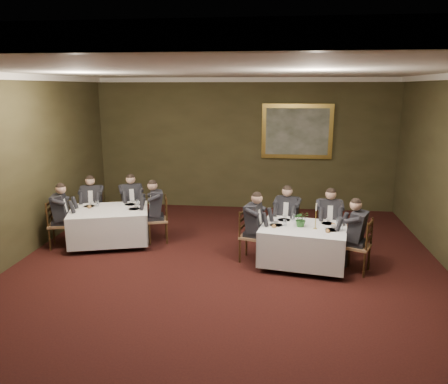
% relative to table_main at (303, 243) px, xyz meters
% --- Properties ---
extents(ground, '(10.00, 10.00, 0.00)m').
position_rel_table_main_xyz_m(ground, '(-1.38, -1.04, -0.45)').
color(ground, black).
rests_on(ground, ground).
extents(ceiling, '(8.00, 10.00, 0.10)m').
position_rel_table_main_xyz_m(ceiling, '(-1.38, -1.04, 3.05)').
color(ceiling, silver).
rests_on(ceiling, back_wall).
extents(back_wall, '(8.00, 0.10, 3.50)m').
position_rel_table_main_xyz_m(back_wall, '(-1.38, 3.96, 1.30)').
color(back_wall, '#34301A').
rests_on(back_wall, ground).
extents(crown_molding, '(8.00, 10.00, 0.12)m').
position_rel_table_main_xyz_m(crown_molding, '(-1.38, -1.04, 2.99)').
color(crown_molding, white).
rests_on(crown_molding, back_wall).
extents(table_main, '(1.72, 1.42, 0.67)m').
position_rel_table_main_xyz_m(table_main, '(0.00, 0.00, 0.00)').
color(table_main, black).
rests_on(table_main, ground).
extents(table_second, '(1.89, 1.63, 0.67)m').
position_rel_table_main_xyz_m(table_second, '(-3.98, 0.70, 0.00)').
color(table_second, black).
rests_on(table_second, ground).
extents(chair_main_backleft, '(0.53, 0.52, 1.00)m').
position_rel_table_main_xyz_m(chair_main_backleft, '(-0.27, 0.85, -0.17)').
color(chair_main_backleft, '#8D6A48').
rests_on(chair_main_backleft, ground).
extents(diner_main_backleft, '(0.51, 0.57, 1.35)m').
position_rel_table_main_xyz_m(diner_main_backleft, '(-0.28, 0.84, 0.06)').
color(diner_main_backleft, black).
rests_on(diner_main_backleft, chair_main_backleft).
extents(chair_main_backright, '(0.45, 0.43, 1.00)m').
position_rel_table_main_xyz_m(chair_main_backright, '(0.54, 0.71, -0.17)').
color(chair_main_backright, '#8D6A48').
rests_on(chair_main_backright, ground).
extents(diner_main_backright, '(0.43, 0.49, 1.35)m').
position_rel_table_main_xyz_m(diner_main_backright, '(0.54, 0.70, 0.06)').
color(diner_main_backright, black).
rests_on(diner_main_backright, chair_main_backright).
extents(chair_main_endleft, '(0.52, 0.53, 1.00)m').
position_rel_table_main_xyz_m(chair_main_endleft, '(-0.96, 0.16, -0.17)').
color(chair_main_endleft, '#8D6A48').
rests_on(chair_main_endleft, ground).
extents(diner_main_endleft, '(0.57, 0.51, 1.35)m').
position_rel_table_main_xyz_m(diner_main_endleft, '(-0.95, 0.16, 0.06)').
color(diner_main_endleft, black).
rests_on(diner_main_endleft, chair_main_endleft).
extents(chair_main_endright, '(0.56, 0.57, 1.00)m').
position_rel_table_main_xyz_m(chair_main_endright, '(0.96, -0.17, -0.17)').
color(chair_main_endright, '#8D6A48').
rests_on(chair_main_endright, ground).
extents(diner_main_endright, '(0.60, 0.56, 1.35)m').
position_rel_table_main_xyz_m(diner_main_endright, '(0.95, -0.16, 0.06)').
color(diner_main_endright, black).
rests_on(diner_main_endright, chair_main_endright).
extents(chair_sec_backleft, '(0.52, 0.50, 1.00)m').
position_rel_table_main_xyz_m(chair_sec_backleft, '(-4.62, 1.37, -0.17)').
color(chair_sec_backleft, '#8D6A48').
rests_on(chair_sec_backleft, ground).
extents(diner_sec_backleft, '(0.49, 0.55, 1.35)m').
position_rel_table_main_xyz_m(diner_sec_backleft, '(-4.62, 1.36, 0.06)').
color(diner_sec_backleft, black).
rests_on(diner_sec_backleft, chair_sec_backleft).
extents(chair_sec_backright, '(0.58, 0.57, 1.00)m').
position_rel_table_main_xyz_m(chair_sec_backright, '(-3.80, 1.61, -0.17)').
color(chair_sec_backright, '#8D6A48').
rests_on(chair_sec_backright, ground).
extents(diner_sec_backright, '(0.57, 0.61, 1.35)m').
position_rel_table_main_xyz_m(diner_sec_backright, '(-3.80, 1.60, 0.06)').
color(diner_sec_backright, black).
rests_on(diner_sec_backright, chair_sec_backright).
extents(chair_sec_endright, '(0.53, 0.55, 1.00)m').
position_rel_table_main_xyz_m(chair_sec_endright, '(-3.01, 0.98, -0.17)').
color(chair_sec_endright, '#8D6A48').
rests_on(chair_sec_endright, ground).
extents(diner_sec_endright, '(0.58, 0.53, 1.35)m').
position_rel_table_main_xyz_m(diner_sec_endright, '(-3.02, 0.98, 0.06)').
color(diner_sec_endright, black).
rests_on(diner_sec_endright, chair_sec_endright).
extents(chair_sec_endleft, '(0.52, 0.54, 1.00)m').
position_rel_table_main_xyz_m(chair_sec_endleft, '(-4.95, 0.41, -0.17)').
color(chair_sec_endleft, '#8D6A48').
rests_on(chair_sec_endleft, ground).
extents(diner_sec_endleft, '(0.57, 0.51, 1.35)m').
position_rel_table_main_xyz_m(diner_sec_endleft, '(-4.94, 0.42, 0.06)').
color(diner_sec_endleft, black).
rests_on(diner_sec_endleft, chair_sec_endleft).
extents(centerpiece, '(0.29, 0.26, 0.31)m').
position_rel_table_main_xyz_m(centerpiece, '(-0.05, 0.01, 0.47)').
color(centerpiece, '#2D5926').
rests_on(centerpiece, table_main).
extents(candlestick, '(0.07, 0.07, 0.49)m').
position_rel_table_main_xyz_m(candlestick, '(0.20, -0.09, 0.50)').
color(candlestick, gold).
rests_on(candlestick, table_main).
extents(place_setting_table_main, '(0.33, 0.31, 0.14)m').
position_rel_table_main_xyz_m(place_setting_table_main, '(-0.30, 0.41, 0.35)').
color(place_setting_table_main, white).
rests_on(place_setting_table_main, table_main).
extents(place_setting_table_second, '(0.33, 0.31, 0.14)m').
position_rel_table_main_xyz_m(place_setting_table_second, '(-4.44, 0.93, 0.35)').
color(place_setting_table_second, white).
rests_on(place_setting_table_second, table_second).
extents(painting, '(1.84, 0.09, 1.43)m').
position_rel_table_main_xyz_m(painting, '(0.00, 3.90, 1.67)').
color(painting, gold).
rests_on(painting, back_wall).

